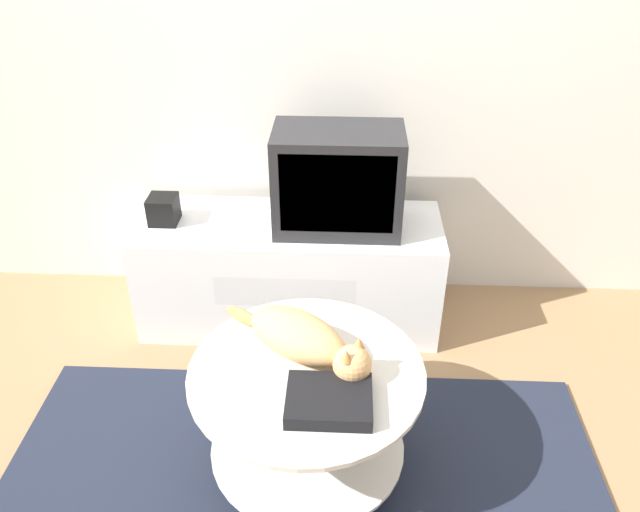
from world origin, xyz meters
name	(u,v)px	position (x,y,z in m)	size (l,w,h in m)	color
ground_plane	(302,485)	(0.00, 0.00, 0.00)	(12.00, 12.00, 0.00)	#93704C
wall_back	(319,6)	(0.00, 1.23, 1.30)	(8.00, 0.05, 2.60)	silver
rug	(302,483)	(0.00, 0.00, 0.01)	(2.05, 1.03, 0.02)	#1E2333
tv_stand	(290,272)	(-0.11, 0.92, 0.25)	(1.30, 0.45, 0.50)	white
tv	(338,180)	(0.09, 0.90, 0.71)	(0.51, 0.30, 0.42)	#232326
speaker	(163,209)	(-0.63, 0.90, 0.56)	(0.12, 0.12, 0.12)	black
coffee_table	(306,409)	(0.01, 0.06, 0.30)	(0.73, 0.73, 0.45)	#B2B2B7
dvd_box	(329,401)	(0.09, -0.08, 0.49)	(0.25, 0.19, 0.05)	black
cat	(304,339)	(0.01, 0.13, 0.54)	(0.50, 0.37, 0.14)	tan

